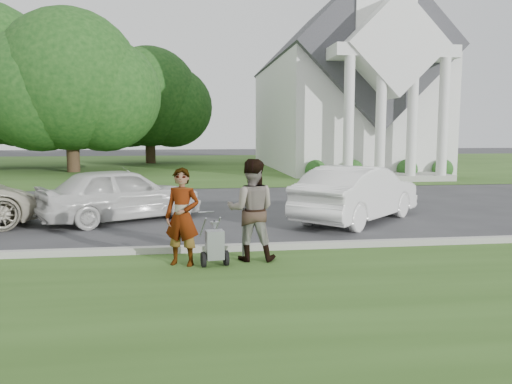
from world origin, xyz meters
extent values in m
plane|color=#333335|center=(0.00, 0.00, 0.00)|extent=(120.00, 120.00, 0.00)
cube|color=#2D4A19|center=(0.00, -3.00, 0.01)|extent=(80.00, 7.00, 0.01)
cube|color=#2D4A19|center=(0.00, 27.00, 0.01)|extent=(80.00, 30.00, 0.01)
cube|color=#9E9E93|center=(0.00, 0.55, 0.07)|extent=(80.00, 0.18, 0.15)
cube|color=white|center=(9.00, 24.00, 3.50)|extent=(9.00, 16.00, 7.00)
cube|color=#38383D|center=(9.00, 24.00, 7.00)|extent=(9.19, 17.00, 9.19)
cube|color=#9E9E93|center=(9.00, 14.80, 0.15)|extent=(6.20, 2.60, 0.30)
cylinder|color=white|center=(6.60, 13.80, 3.00)|extent=(0.50, 0.50, 6.00)
cylinder|color=white|center=(8.20, 13.80, 3.00)|extent=(0.50, 0.50, 6.00)
cylinder|color=white|center=(9.80, 13.80, 3.00)|extent=(0.50, 0.50, 6.00)
cylinder|color=white|center=(11.40, 13.80, 3.00)|extent=(0.50, 0.50, 6.00)
cube|color=white|center=(9.00, 14.60, 6.30)|extent=(6.20, 2.00, 0.60)
cube|color=white|center=(9.00, 14.60, 6.60)|extent=(5.09, 2.20, 5.09)
sphere|color=#1E4C19|center=(5.50, 15.70, 0.45)|extent=(1.10, 1.10, 1.10)
sphere|color=#1E4C19|center=(7.50, 15.70, 0.45)|extent=(1.10, 1.10, 1.10)
sphere|color=#1E4C19|center=(10.50, 15.70, 0.45)|extent=(1.10, 1.10, 1.10)
sphere|color=#1E4C19|center=(12.50, 15.70, 0.45)|extent=(1.10, 1.10, 1.10)
cylinder|color=#332316|center=(-8.00, 22.00, 1.60)|extent=(0.76, 0.76, 3.20)
sphere|color=#133A12|center=(-8.00, 22.00, 5.51)|extent=(8.40, 8.40, 8.40)
sphere|color=#133A12|center=(-6.11, 22.30, 4.67)|extent=(6.89, 6.89, 6.89)
sphere|color=#133A12|center=(-9.68, 21.70, 4.88)|extent=(7.22, 7.22, 7.22)
sphere|color=#133A12|center=(-11.93, 25.30, 5.21)|extent=(7.54, 7.54, 7.54)
cylinder|color=#332316|center=(-4.00, 30.00, 1.50)|extent=(0.76, 0.76, 3.00)
sphere|color=#133A12|center=(-4.00, 30.00, 5.09)|extent=(7.60, 7.60, 7.60)
sphere|color=#133A12|center=(-2.29, 30.30, 4.33)|extent=(6.23, 6.23, 6.23)
sphere|color=#133A12|center=(-5.52, 29.70, 4.52)|extent=(6.54, 6.54, 6.54)
cylinder|color=black|center=(-0.74, -0.58, 0.14)|extent=(0.11, 0.30, 0.29)
cylinder|color=black|center=(-0.32, -0.52, 0.14)|extent=(0.11, 0.30, 0.29)
cylinder|color=#2D2D33|center=(-0.53, -0.55, 0.14)|extent=(0.48, 0.11, 0.03)
cube|color=#94959C|center=(-0.53, -0.55, 0.41)|extent=(0.35, 0.30, 0.53)
cone|color=#94959C|center=(-0.53, -0.55, 0.76)|extent=(0.19, 0.19, 0.15)
cylinder|color=#2D2D33|center=(-0.53, -0.55, 0.84)|extent=(0.04, 0.04, 0.06)
cylinder|color=#94959C|center=(-0.73, -0.11, 0.65)|extent=(0.13, 0.70, 0.51)
cylinder|color=#94959C|center=(-0.47, -0.07, 0.65)|extent=(0.13, 0.70, 0.51)
cylinder|color=#94959C|center=(-0.65, 0.25, 0.89)|extent=(0.31, 0.07, 0.03)
imported|color=#999999|center=(-1.11, -0.40, 0.90)|extent=(0.77, 0.64, 1.80)
imported|color=#999999|center=(0.19, -0.20, 0.97)|extent=(1.05, 0.88, 1.94)
cylinder|color=#94959C|center=(0.02, -0.22, 0.58)|extent=(0.04, 0.04, 1.15)
cube|color=#2D2D33|center=(0.02, -0.22, 1.23)|extent=(0.10, 0.07, 0.17)
cylinder|color=#94959C|center=(0.02, -0.22, 1.31)|extent=(0.09, 0.09, 0.03)
imported|color=silver|center=(-2.84, 4.50, 0.75)|extent=(4.72, 3.64, 1.50)
imported|color=white|center=(3.61, 3.64, 0.77)|extent=(4.47, 4.40, 1.53)
camera|label=1|loc=(-0.95, -9.49, 2.47)|focal=35.00mm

